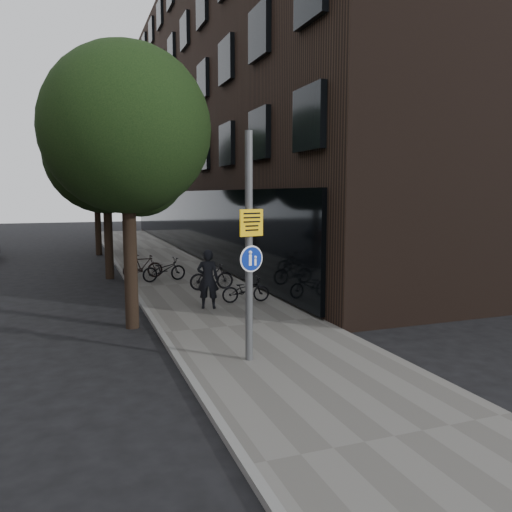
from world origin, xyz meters
name	(u,v)px	position (x,y,z in m)	size (l,w,h in m)	color
ground	(286,370)	(0.00, 0.00, 0.00)	(120.00, 120.00, 0.00)	black
sidewalk	(190,285)	(0.25, 10.00, 0.06)	(4.50, 60.00, 0.12)	#605D59
curb_edge	(132,288)	(-2.00, 10.00, 0.07)	(0.15, 60.00, 0.13)	slate
building_right_dark_brick	(271,111)	(8.50, 22.00, 9.00)	(12.00, 40.00, 18.00)	black
street_tree_near	(129,137)	(-2.53, 4.64, 5.11)	(4.40, 4.40, 7.50)	black
street_tree_mid	(107,159)	(-2.53, 13.14, 5.11)	(5.00, 5.00, 7.80)	black
street_tree_far	(97,169)	(-2.53, 22.14, 5.11)	(5.00, 5.00, 7.80)	black
signpost	(249,247)	(-0.61, 0.59, 2.53)	(0.54, 0.17, 4.77)	#595B5E
pedestrian	(208,279)	(-0.19, 5.56, 1.04)	(0.67, 0.44, 1.83)	black
parked_bike_facade_near	(246,290)	(1.18, 5.99, 0.53)	(0.55, 1.56, 0.82)	black
parked_bike_facade_far	(212,277)	(0.70, 8.44, 0.61)	(0.46, 1.63, 0.98)	black
parked_bike_curb_near	(164,270)	(-0.62, 10.90, 0.59)	(0.63, 1.79, 0.94)	black
parked_bike_curb_far	(143,266)	(-1.33, 11.93, 0.62)	(0.47, 1.66, 1.00)	black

